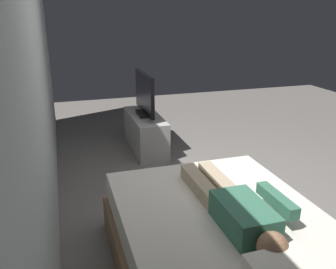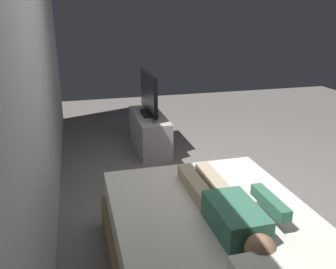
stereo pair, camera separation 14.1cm
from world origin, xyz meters
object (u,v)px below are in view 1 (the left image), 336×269
bed (227,255)px  tv (145,95)px  person (236,207)px  tv_stand (145,132)px  remote (275,197)px

bed → tv: size_ratio=2.33×
person → tv_stand: person is taller
tv → bed: bearing=178.0°
remote → tv_stand: remote is taller
bed → remote: size_ratio=13.65×
remote → tv: 2.65m
bed → tv: tv is taller
tv_stand → tv: bearing=-90.0°
remote → tv: tv is taller
person → tv: tv is taller
person → tv_stand: size_ratio=1.15×
tv_stand → bed: bearing=178.0°
person → remote: person is taller
bed → remote: 0.57m
bed → remote: (0.18, -0.46, 0.29)m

